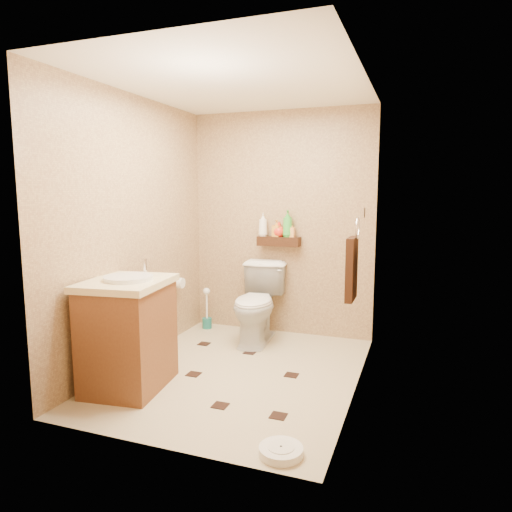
% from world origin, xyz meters
% --- Properties ---
extents(ground, '(2.50, 2.50, 0.00)m').
position_xyz_m(ground, '(0.00, 0.00, 0.00)').
color(ground, '#BCB089').
rests_on(ground, ground).
extents(wall_back, '(2.00, 0.04, 2.40)m').
position_xyz_m(wall_back, '(0.00, 1.25, 1.20)').
color(wall_back, tan).
rests_on(wall_back, ground).
extents(wall_front, '(2.00, 0.04, 2.40)m').
position_xyz_m(wall_front, '(0.00, -1.25, 1.20)').
color(wall_front, tan).
rests_on(wall_front, ground).
extents(wall_left, '(0.04, 2.50, 2.40)m').
position_xyz_m(wall_left, '(-1.00, 0.00, 1.20)').
color(wall_left, tan).
rests_on(wall_left, ground).
extents(wall_right, '(0.04, 2.50, 2.40)m').
position_xyz_m(wall_right, '(1.00, 0.00, 1.20)').
color(wall_right, tan).
rests_on(wall_right, ground).
extents(ceiling, '(2.00, 2.50, 0.02)m').
position_xyz_m(ceiling, '(0.00, 0.00, 2.40)').
color(ceiling, white).
rests_on(ceiling, wall_back).
extents(wall_shelf, '(0.46, 0.14, 0.10)m').
position_xyz_m(wall_shelf, '(0.00, 1.17, 1.02)').
color(wall_shelf, '#3A1E10').
rests_on(wall_shelf, wall_back).
extents(floor_accents, '(1.28, 1.30, 0.01)m').
position_xyz_m(floor_accents, '(0.02, -0.05, 0.00)').
color(floor_accents, black).
rests_on(floor_accents, ground).
extents(toilet, '(0.52, 0.83, 0.81)m').
position_xyz_m(toilet, '(-0.12, 0.83, 0.40)').
color(toilet, white).
rests_on(toilet, ground).
extents(vanity, '(0.67, 0.78, 1.01)m').
position_xyz_m(vanity, '(-0.70, -0.56, 0.45)').
color(vanity, brown).
rests_on(vanity, ground).
extents(bathroom_scale, '(0.33, 0.33, 0.05)m').
position_xyz_m(bathroom_scale, '(0.71, -1.07, 0.03)').
color(bathroom_scale, white).
rests_on(bathroom_scale, ground).
extents(toilet_brush, '(0.11, 0.11, 0.47)m').
position_xyz_m(toilet_brush, '(-0.82, 1.07, 0.16)').
color(toilet_brush, '#1A6B67').
rests_on(toilet_brush, ground).
extents(towel_ring, '(0.12, 0.30, 0.76)m').
position_xyz_m(towel_ring, '(0.91, 0.25, 0.95)').
color(towel_ring, silver).
rests_on(towel_ring, wall_right).
extents(toilet_paper, '(0.12, 0.11, 0.12)m').
position_xyz_m(toilet_paper, '(-0.94, 0.65, 0.60)').
color(toilet_paper, white).
rests_on(toilet_paper, wall_left).
extents(bottle_a, '(0.12, 0.12, 0.25)m').
position_xyz_m(bottle_a, '(-0.18, 1.17, 1.20)').
color(bottle_a, white).
rests_on(bottle_a, wall_shelf).
extents(bottle_b, '(0.10, 0.10, 0.18)m').
position_xyz_m(bottle_b, '(-0.02, 1.17, 1.16)').
color(bottle_b, orange).
rests_on(bottle_b, wall_shelf).
extents(bottle_c, '(0.14, 0.14, 0.16)m').
position_xyz_m(bottle_c, '(0.00, 1.17, 1.15)').
color(bottle_c, red).
rests_on(bottle_c, wall_shelf).
extents(bottle_d, '(0.15, 0.15, 0.29)m').
position_xyz_m(bottle_d, '(0.10, 1.17, 1.21)').
color(bottle_d, green).
rests_on(bottle_d, wall_shelf).
extents(bottle_e, '(0.07, 0.07, 0.15)m').
position_xyz_m(bottle_e, '(0.14, 1.17, 1.15)').
color(bottle_e, '#F8A652').
rests_on(bottle_e, wall_shelf).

